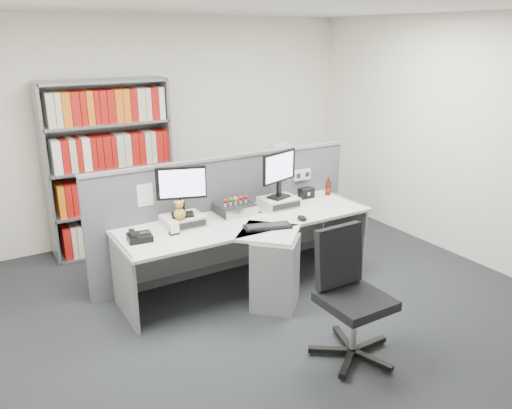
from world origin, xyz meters
TOP-DOWN VIEW (x-y plane):
  - ground at (0.00, 0.00)m, footprint 5.50×5.50m
  - room_shell at (0.00, 0.00)m, footprint 5.04×5.54m
  - partition at (0.00, 1.25)m, footprint 3.00×0.08m
  - desk at (0.00, 0.60)m, footprint 2.60×1.20m
  - monitor_riser_left at (-0.62, 0.98)m, footprint 0.38×0.31m
  - monitor_riser_right at (0.48, 0.98)m, footprint 0.38×0.31m
  - monitor_left at (-0.62, 0.98)m, footprint 0.46×0.21m
  - monitor_right at (0.48, 0.98)m, footprint 0.48×0.21m
  - desktop_pc at (-0.02, 1.04)m, footprint 0.37×0.33m
  - figurines at (-0.02, 1.02)m, footprint 0.29×0.05m
  - keyboard at (0.04, 0.51)m, footprint 0.48×0.29m
  - mouse at (0.45, 0.51)m, footprint 0.08×0.13m
  - desk_phone at (-1.10, 0.83)m, footprint 0.23×0.21m
  - desk_calendar at (-0.78, 0.81)m, footprint 0.09×0.07m
  - plush_toy at (-0.68, 0.89)m, footprint 0.11×0.11m
  - speaker at (0.91, 1.07)m, footprint 0.17×0.09m
  - cola_bottle at (1.19, 1.04)m, footprint 0.07×0.07m
  - shelving_unit at (-0.90, 2.44)m, footprint 1.41×0.40m
  - filing_cabinet at (1.20, 1.99)m, footprint 0.45×0.61m
  - desk_fan at (1.20, 1.99)m, footprint 0.28×0.17m
  - office_chair at (0.09, -0.61)m, footprint 0.65×0.68m

SIDE VIEW (x-z plane):
  - ground at x=0.00m, z-range 0.00..0.00m
  - filing_cabinet at x=1.20m, z-range 0.00..0.70m
  - desk at x=0.00m, z-range 0.10..0.82m
  - office_chair at x=0.09m, z-range 0.04..1.07m
  - partition at x=0.00m, z-range 0.01..1.29m
  - keyboard at x=0.04m, z-range 0.72..0.75m
  - mouse at x=0.45m, z-range 0.72..0.77m
  - desk_phone at x=-1.10m, z-range 0.71..0.80m
  - desktop_pc at x=-0.02m, z-range 0.72..0.82m
  - desk_calendar at x=-0.78m, z-range 0.71..0.83m
  - monitor_riser_left at x=-0.62m, z-range 0.72..0.82m
  - monitor_riser_right at x=0.48m, z-range 0.72..0.82m
  - speaker at x=0.91m, z-range 0.72..0.83m
  - cola_bottle at x=1.19m, z-range 0.69..0.91m
  - figurines at x=-0.02m, z-range 0.83..0.91m
  - plush_toy at x=-0.68m, z-range 0.81..0.99m
  - shelving_unit at x=-0.90m, z-range -0.02..1.98m
  - desk_fan at x=1.20m, z-range 0.76..1.23m
  - monitor_left at x=-0.62m, z-range 0.87..1.35m
  - monitor_right at x=0.48m, z-range 0.87..1.37m
  - room_shell at x=0.00m, z-range 0.43..3.15m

